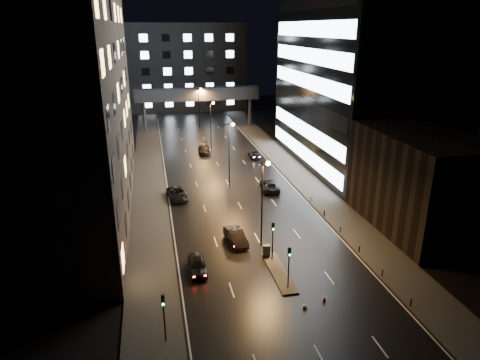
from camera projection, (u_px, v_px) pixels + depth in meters
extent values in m
plane|color=black|center=(218.00, 164.00, 78.77)|extent=(160.00, 160.00, 0.00)
cube|color=#383533|center=(149.00, 177.00, 71.72)|extent=(5.00, 110.00, 0.15)
cube|color=#383533|center=(291.00, 167.00, 76.56)|extent=(5.00, 110.00, 0.15)
cube|color=#2D2319|center=(56.00, 59.00, 52.93)|extent=(15.00, 48.00, 40.00)
cube|color=black|center=(419.00, 182.00, 52.06)|extent=(10.00, 18.00, 12.00)
cube|color=black|center=(365.00, 35.00, 72.34)|extent=(20.00, 36.00, 45.00)
cube|color=#333335|center=(186.00, 67.00, 128.00)|extent=(34.00, 14.00, 25.00)
cube|color=#333335|center=(198.00, 94.00, 103.55)|extent=(30.00, 3.00, 3.00)
cylinder|color=#333335|center=(144.00, 117.00, 102.72)|extent=(0.80, 0.80, 7.00)
cylinder|color=#333335|center=(250.00, 112.00, 107.75)|extent=(0.80, 0.80, 7.00)
cube|color=#383533|center=(279.00, 272.00, 43.79)|extent=(1.60, 8.00, 0.15)
cylinder|color=black|center=(272.00, 245.00, 45.48)|extent=(0.12, 0.12, 3.50)
cube|color=black|center=(273.00, 226.00, 44.74)|extent=(0.28, 0.22, 0.90)
sphere|color=#0CFF33|center=(273.00, 229.00, 44.70)|extent=(0.18, 0.18, 0.18)
cylinder|color=black|center=(288.00, 272.00, 40.41)|extent=(0.12, 0.12, 3.50)
cube|color=black|center=(289.00, 252.00, 39.67)|extent=(0.28, 0.22, 0.90)
sphere|color=#0CFF33|center=(290.00, 255.00, 39.63)|extent=(0.18, 0.18, 0.18)
cylinder|color=black|center=(165.00, 324.00, 33.57)|extent=(0.12, 0.12, 3.50)
cube|color=black|center=(163.00, 300.00, 32.83)|extent=(0.28, 0.22, 0.90)
sphere|color=#0CFF33|center=(163.00, 305.00, 32.79)|extent=(0.18, 0.18, 0.18)
cylinder|color=black|center=(411.00, 303.00, 38.21)|extent=(0.12, 0.12, 0.90)
cylinder|color=black|center=(382.00, 274.00, 42.81)|extent=(0.12, 0.12, 0.90)
cylinder|color=black|center=(359.00, 250.00, 47.42)|extent=(0.12, 0.12, 0.90)
cylinder|color=black|center=(340.00, 230.00, 52.03)|extent=(0.12, 0.12, 0.90)
cylinder|color=black|center=(324.00, 214.00, 56.64)|extent=(0.12, 0.12, 0.90)
cylinder|color=black|center=(311.00, 200.00, 61.24)|extent=(0.12, 0.12, 0.90)
cylinder|color=black|center=(262.00, 206.00, 47.60)|extent=(0.18, 0.18, 10.00)
cylinder|color=black|center=(263.00, 163.00, 45.92)|extent=(1.20, 0.12, 0.12)
sphere|color=#FF9E38|center=(268.00, 163.00, 46.07)|extent=(0.50, 0.50, 0.50)
cylinder|color=black|center=(229.00, 156.00, 66.03)|extent=(0.18, 0.18, 10.00)
cylinder|color=black|center=(229.00, 124.00, 64.34)|extent=(1.20, 0.12, 0.12)
sphere|color=#FF9E38|center=(233.00, 125.00, 64.49)|extent=(0.50, 0.50, 0.50)
cylinder|color=black|center=(211.00, 128.00, 84.46)|extent=(0.18, 0.18, 10.00)
cylinder|color=black|center=(210.00, 103.00, 82.77)|extent=(1.20, 0.12, 0.12)
sphere|color=#FF9E38|center=(213.00, 103.00, 82.92)|extent=(0.50, 0.50, 0.50)
cylinder|color=black|center=(199.00, 110.00, 102.88)|extent=(0.18, 0.18, 10.00)
cylinder|color=black|center=(198.00, 89.00, 101.20)|extent=(1.20, 0.12, 0.12)
sphere|color=#FF9E38|center=(201.00, 89.00, 101.35)|extent=(0.50, 0.50, 0.50)
imported|color=black|center=(197.00, 265.00, 43.81)|extent=(1.79, 4.39, 1.49)
imported|color=black|center=(236.00, 237.00, 49.61)|extent=(2.31, 5.08, 1.62)
imported|color=black|center=(177.00, 194.00, 62.45)|extent=(3.03, 5.67, 1.52)
imported|color=black|center=(204.00, 149.00, 85.26)|extent=(2.63, 5.75, 1.63)
imported|color=black|center=(270.00, 185.00, 65.87)|extent=(3.08, 5.71, 1.52)
imported|color=black|center=(254.00, 154.00, 82.31)|extent=(1.86, 4.47, 1.29)
cube|color=#474749|center=(266.00, 251.00, 46.57)|extent=(0.82, 0.60, 1.30)
cone|color=orange|center=(305.00, 306.00, 38.18)|extent=(0.46, 0.46, 0.47)
cone|color=#FF330D|center=(324.00, 299.00, 39.17)|extent=(0.46, 0.46, 0.54)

